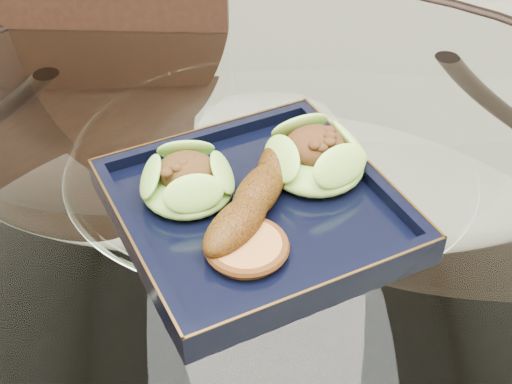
{
  "coord_description": "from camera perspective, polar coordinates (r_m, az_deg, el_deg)",
  "views": [
    {
      "loc": [
        -0.06,
        -0.59,
        1.26
      ],
      "look_at": [
        -0.02,
        -0.05,
        0.8
      ],
      "focal_mm": 50.0,
      "sensor_mm": 36.0,
      "label": 1
    }
  ],
  "objects": [
    {
      "name": "lettuce_wrap_right",
      "position": [
        0.76,
        4.78,
        2.64
      ],
      "size": [
        0.11,
        0.11,
        0.04
      ],
      "primitive_type": "ellipsoid",
      "rotation": [
        0.0,
        0.0,
        -0.03
      ],
      "color": "#6FA52F",
      "rests_on": "navy_plate"
    },
    {
      "name": "roasted_plantain",
      "position": [
        0.72,
        0.2,
        -0.0
      ],
      "size": [
        0.13,
        0.19,
        0.04
      ],
      "primitive_type": "ellipsoid",
      "rotation": [
        0.0,
        0.0,
        1.07
      ],
      "color": "#593109",
      "rests_on": "navy_plate"
    },
    {
      "name": "navy_plate",
      "position": [
        0.74,
        0.0,
        -1.79
      ],
      "size": [
        0.35,
        0.35,
        0.02
      ],
      "primitive_type": "cube",
      "rotation": [
        0.0,
        0.0,
        0.38
      ],
      "color": "black",
      "rests_on": "dining_table"
    },
    {
      "name": "dining_table",
      "position": [
        0.89,
        0.98,
        -8.09
      ],
      "size": [
        1.13,
        1.13,
        0.77
      ],
      "color": "white",
      "rests_on": "ground"
    },
    {
      "name": "dining_chair",
      "position": [
        1.18,
        -11.3,
        -0.79
      ],
      "size": [
        0.43,
        0.43,
        0.9
      ],
      "rotation": [
        0.0,
        0.0,
        -0.12
      ],
      "color": "black",
      "rests_on": "ground"
    },
    {
      "name": "lettuce_wrap_left",
      "position": [
        0.73,
        -5.52,
        0.72
      ],
      "size": [
        0.12,
        0.12,
        0.03
      ],
      "primitive_type": "ellipsoid",
      "rotation": [
        0.0,
        0.0,
        -0.34
      ],
      "color": "#67AF32",
      "rests_on": "navy_plate"
    },
    {
      "name": "crumb_patty",
      "position": [
        0.68,
        -0.75,
        -4.5
      ],
      "size": [
        0.09,
        0.09,
        0.01
      ],
      "primitive_type": "cylinder",
      "rotation": [
        0.0,
        0.0,
        0.43
      ],
      "color": "#A46636",
      "rests_on": "navy_plate"
    }
  ]
}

